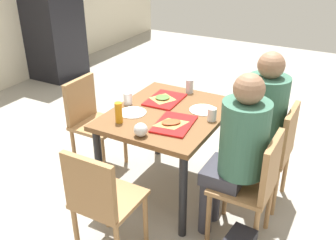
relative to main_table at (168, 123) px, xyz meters
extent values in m
cube|color=#9E998E|center=(0.00, 0.00, -0.65)|extent=(10.00, 10.00, 0.02)
cube|color=brown|center=(0.00, 0.00, 0.08)|extent=(1.04, 0.86, 0.04)
cylinder|color=black|center=(-0.46, -0.37, -0.29)|extent=(0.06, 0.06, 0.70)
cylinder|color=black|center=(0.46, -0.37, -0.29)|extent=(0.06, 0.06, 0.70)
cylinder|color=black|center=(-0.46, 0.37, -0.29)|extent=(0.06, 0.06, 0.70)
cylinder|color=black|center=(0.46, 0.37, -0.29)|extent=(0.06, 0.06, 0.70)
cube|color=#9E7247|center=(-0.26, -0.73, -0.20)|extent=(0.40, 0.40, 0.03)
cube|color=#9E7247|center=(-0.26, -0.91, 0.02)|extent=(0.38, 0.04, 0.40)
cylinder|color=#9E7247|center=(-0.43, -0.56, -0.43)|extent=(0.04, 0.04, 0.43)
cylinder|color=#9E7247|center=(-0.09, -0.56, -0.43)|extent=(0.04, 0.04, 0.43)
cylinder|color=#9E7247|center=(-0.43, -0.90, -0.43)|extent=(0.04, 0.04, 0.43)
cylinder|color=#9E7247|center=(-0.09, -0.90, -0.43)|extent=(0.04, 0.04, 0.43)
cube|color=#9E7247|center=(0.26, -0.73, -0.20)|extent=(0.40, 0.40, 0.03)
cube|color=#9E7247|center=(0.26, -0.91, 0.02)|extent=(0.38, 0.04, 0.40)
cylinder|color=#9E7247|center=(0.09, -0.56, -0.43)|extent=(0.04, 0.04, 0.43)
cylinder|color=#9E7247|center=(0.43, -0.56, -0.43)|extent=(0.04, 0.04, 0.43)
cylinder|color=#9E7247|center=(0.09, -0.90, -0.43)|extent=(0.04, 0.04, 0.43)
cylinder|color=#9E7247|center=(0.43, -0.90, -0.43)|extent=(0.04, 0.04, 0.43)
cube|color=#9E7247|center=(0.00, 0.73, -0.20)|extent=(0.40, 0.40, 0.03)
cube|color=#9E7247|center=(0.00, 0.91, 0.02)|extent=(0.38, 0.04, 0.40)
cylinder|color=#9E7247|center=(0.17, 0.56, -0.43)|extent=(0.04, 0.04, 0.43)
cylinder|color=#9E7247|center=(-0.17, 0.56, -0.43)|extent=(0.04, 0.04, 0.43)
cylinder|color=#9E7247|center=(0.17, 0.90, -0.43)|extent=(0.04, 0.04, 0.43)
cylinder|color=#9E7247|center=(-0.17, 0.90, -0.43)|extent=(0.04, 0.04, 0.43)
cube|color=#9E7247|center=(-0.82, 0.00, -0.20)|extent=(0.40, 0.40, 0.03)
cube|color=#9E7247|center=(-1.00, 0.00, 0.02)|extent=(0.04, 0.38, 0.40)
cylinder|color=#9E7247|center=(-0.65, 0.17, -0.43)|extent=(0.04, 0.04, 0.43)
cylinder|color=#9E7247|center=(-0.65, -0.17, -0.43)|extent=(0.04, 0.04, 0.43)
cylinder|color=#9E7247|center=(-0.99, 0.17, -0.43)|extent=(0.04, 0.04, 0.43)
cylinder|color=#383842|center=(-0.34, -0.50, -0.41)|extent=(0.10, 0.10, 0.46)
cylinder|color=#383842|center=(-0.18, -0.50, -0.41)|extent=(0.10, 0.10, 0.46)
cube|color=#383842|center=(-0.26, -0.60, -0.13)|extent=(0.32, 0.28, 0.10)
cylinder|color=#386651|center=(-0.26, -0.71, 0.18)|extent=(0.32, 0.32, 0.52)
sphere|color=#8C664C|center=(-0.26, -0.71, 0.53)|extent=(0.20, 0.20, 0.20)
cylinder|color=#383842|center=(0.18, -0.50, -0.41)|extent=(0.10, 0.10, 0.46)
cylinder|color=#383842|center=(0.34, -0.50, -0.41)|extent=(0.10, 0.10, 0.46)
cube|color=#383842|center=(0.26, -0.60, -0.13)|extent=(0.32, 0.28, 0.10)
cylinder|color=#386651|center=(0.26, -0.71, 0.18)|extent=(0.32, 0.32, 0.52)
sphere|color=#8C664C|center=(0.26, -0.71, 0.53)|extent=(0.20, 0.20, 0.20)
cube|color=red|center=(-0.18, -0.15, 0.11)|extent=(0.39, 0.30, 0.02)
cube|color=red|center=(0.18, 0.13, 0.11)|extent=(0.37, 0.28, 0.02)
cylinder|color=white|center=(-0.16, 0.24, 0.11)|extent=(0.22, 0.22, 0.01)
cylinder|color=white|center=(0.16, -0.24, 0.11)|extent=(0.22, 0.22, 0.01)
pyramid|color=#C68C47|center=(-0.20, -0.13, 0.12)|extent=(0.24, 0.25, 0.01)
ellipsoid|color=#B74723|center=(-0.20, -0.13, 0.13)|extent=(0.17, 0.17, 0.01)
pyramid|color=#C68C47|center=(0.17, 0.15, 0.12)|extent=(0.22, 0.22, 0.01)
ellipsoid|color=#4C7233|center=(0.17, 0.15, 0.13)|extent=(0.15, 0.15, 0.01)
cylinder|color=white|center=(-0.03, 0.36, 0.15)|extent=(0.07, 0.07, 0.10)
cylinder|color=white|center=(0.03, -0.36, 0.15)|extent=(0.07, 0.07, 0.10)
cylinder|color=#B7BCC6|center=(0.44, 0.02, 0.16)|extent=(0.07, 0.07, 0.12)
cylinder|color=orange|center=(-0.34, 0.24, 0.18)|extent=(0.06, 0.06, 0.16)
sphere|color=silver|center=(-0.44, -0.02, 0.15)|extent=(0.10, 0.10, 0.10)
cube|color=black|center=(1.74, 2.85, 0.31)|extent=(0.70, 0.60, 1.90)
camera|label=1|loc=(-2.41, -1.31, 1.41)|focal=40.78mm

